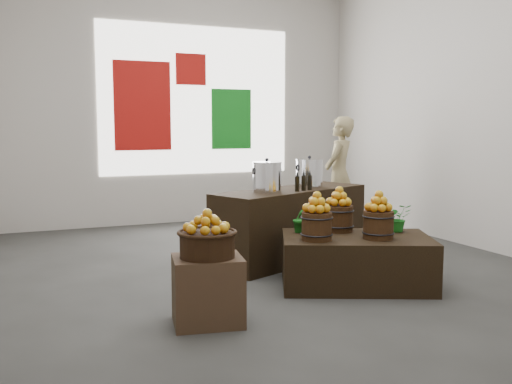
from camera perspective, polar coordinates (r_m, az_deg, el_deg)
name	(u,v)px	position (r m, az deg, el deg)	size (l,w,h in m)	color
ground	(266,270)	(6.34, 1.06, -7.83)	(7.00, 7.00, 0.00)	#363734
back_wall	(179,100)	(9.45, -7.73, 9.08)	(6.00, 0.04, 4.00)	#B4ADA6
back_opening	(197,101)	(9.52, -5.94, 9.08)	(3.20, 0.02, 2.40)	white
deco_red_left	(142,106)	(9.28, -11.28, 8.44)	(0.90, 0.04, 1.40)	#A3100C
deco_green_right	(231,119)	(9.70, -2.48, 7.29)	(0.70, 0.04, 1.00)	#12761B
deco_red_upper	(191,69)	(9.52, -6.54, 12.10)	(0.50, 0.04, 0.50)	#A3100C
crate	(208,290)	(4.64, -4.84, -9.78)	(0.55, 0.45, 0.55)	#4E3224
wicker_basket	(207,245)	(4.55, -4.89, -5.28)	(0.44, 0.44, 0.20)	black
apples_in_basket	(207,221)	(4.51, -4.91, -2.91)	(0.34, 0.34, 0.18)	#AE2405
display_table	(356,261)	(5.77, 9.98, -6.82)	(1.44, 0.89, 0.50)	black
apple_bucket_front_left	(317,226)	(5.45, 6.08, -3.43)	(0.29, 0.29, 0.27)	#3A2010
apples_in_bucket_front_left	(317,202)	(5.41, 6.11, -1.03)	(0.22, 0.22, 0.19)	#AE2405
apple_bucket_front_right	(378,225)	(5.62, 12.13, -3.24)	(0.29, 0.29, 0.27)	#3A2010
apples_in_bucket_front_right	(379,201)	(5.58, 12.19, -0.91)	(0.22, 0.22, 0.19)	#AE2405
apple_bucket_rear	(339,219)	(5.93, 8.29, -2.64)	(0.29, 0.29, 0.27)	#3A2010
apples_in_bucket_rear	(339,196)	(5.90, 8.33, -0.43)	(0.22, 0.22, 0.19)	#AE2405
herb_garnish_right	(398,218)	(6.03, 14.00, -2.52)	(0.26, 0.22, 0.29)	#156418
herb_garnish_left	(301,218)	(5.83, 4.49, -2.61)	(0.16, 0.13, 0.30)	#156418
counter	(291,225)	(6.76, 3.54, -3.26)	(2.07, 0.66, 0.85)	black
stock_pot_left	(267,178)	(6.38, 1.09, 1.43)	(0.32, 0.32, 0.32)	silver
stock_pot_center	(309,174)	(6.94, 5.35, 1.82)	(0.32, 0.32, 0.32)	silver
oil_cruets	(305,180)	(6.56, 4.94, 1.18)	(0.23, 0.06, 0.23)	black
shopper	(339,175)	(8.55, 8.32, 1.71)	(0.63, 0.41, 1.72)	#918259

